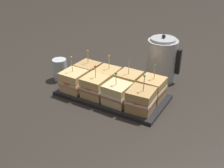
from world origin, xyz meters
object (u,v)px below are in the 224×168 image
object	(u,v)px
sandwich_front_far_right	(141,100)
drinking_glass	(60,69)
sandwich_front_far_left	(74,81)
sandwich_back_center_left	(108,77)
serving_platter	(112,95)
sandwich_front_center_right	(117,94)
kettle_steel	(162,60)
sandwich_back_far_left	(88,72)
sandwich_back_center_right	(129,82)
sandwich_front_center_left	(95,87)
sandwich_back_far_right	(152,88)

from	to	relation	value
sandwich_front_far_right	drinking_glass	xyz separation A→B (m)	(-0.53, 0.08, -0.01)
sandwich_front_far_left	sandwich_back_center_left	size ratio (longest dim) A/B	1.06
serving_platter	sandwich_front_center_right	world-z (taller)	sandwich_front_center_right
serving_platter	sandwich_back_center_left	bearing A→B (deg)	135.94
sandwich_back_center_left	drinking_glass	xyz separation A→B (m)	(-0.28, -0.04, -0.01)
kettle_steel	sandwich_back_far_left	bearing A→B (deg)	-142.80
sandwich_back_center_left	sandwich_back_center_right	bearing A→B (deg)	1.59
sandwich_front_center_left	sandwich_back_center_right	world-z (taller)	sandwich_back_center_right
serving_platter	sandwich_back_center_right	xyz separation A→B (m)	(0.06, 0.06, 0.06)
sandwich_front_center_right	kettle_steel	size ratio (longest dim) A/B	0.61
sandwich_back_far_right	sandwich_back_far_left	bearing A→B (deg)	-179.80
sandwich_front_center_left	sandwich_back_center_right	bearing A→B (deg)	45.25
sandwich_front_far_left	sandwich_front_center_right	world-z (taller)	sandwich_front_far_left
sandwich_back_far_left	sandwich_back_center_left	world-z (taller)	sandwich_back_center_left
sandwich_back_far_right	drinking_glass	xyz separation A→B (m)	(-0.53, -0.04, -0.01)
sandwich_back_center_right	kettle_steel	bearing A→B (deg)	72.78
sandwich_back_center_left	sandwich_back_center_right	world-z (taller)	sandwich_back_center_right
sandwich_back_center_left	kettle_steel	world-z (taller)	kettle_steel
sandwich_front_far_left	sandwich_back_far_right	distance (m)	0.39
sandwich_front_far_left	sandwich_back_center_left	distance (m)	0.17
sandwich_front_far_right	sandwich_back_center_left	bearing A→B (deg)	153.93
sandwich_front_center_right	sandwich_back_far_left	bearing A→B (deg)	153.62
sandwich_front_far_right	sandwich_back_far_right	world-z (taller)	sandwich_front_far_right
serving_platter	kettle_steel	distance (m)	0.35
sandwich_front_far_left	drinking_glass	distance (m)	0.18
sandwich_back_far_right	drinking_glass	world-z (taller)	sandwich_back_far_right
sandwich_front_center_right	sandwich_back_far_left	distance (m)	0.27
sandwich_front_far_left	sandwich_back_far_right	size ratio (longest dim) A/B	1.06
sandwich_front_far_left	sandwich_front_center_left	distance (m)	0.12
kettle_steel	drinking_glass	size ratio (longest dim) A/B	2.19
sandwich_front_far_left	sandwich_front_center_right	size ratio (longest dim) A/B	1.15
sandwich_front_far_left	sandwich_back_far_left	world-z (taller)	sandwich_front_far_left
serving_platter	sandwich_front_far_right	bearing A→B (deg)	-18.31
sandwich_front_center_right	sandwich_front_center_left	bearing A→B (deg)	179.14
sandwich_back_center_right	drinking_glass	xyz separation A→B (m)	(-0.41, -0.04, -0.01)
sandwich_front_center_right	kettle_steel	bearing A→B (deg)	78.64
sandwich_front_far_right	sandwich_back_far_left	bearing A→B (deg)	161.66
serving_platter	sandwich_front_center_left	bearing A→B (deg)	-134.91
sandwich_front_far_right	sandwich_back_center_left	size ratio (longest dim) A/B	1.04
sandwich_front_center_left	kettle_steel	size ratio (longest dim) A/B	0.63
sandwich_back_far_right	sandwich_front_far_left	bearing A→B (deg)	-161.15
sandwich_front_center_left	sandwich_back_center_right	size ratio (longest dim) A/B	0.93
sandwich_front_center_left	sandwich_front_center_right	distance (m)	0.12
sandwich_front_far_right	sandwich_back_center_right	size ratio (longest dim) A/B	1.02
sandwich_front_center_right	sandwich_back_center_left	world-z (taller)	sandwich_back_center_left
kettle_steel	drinking_glass	bearing A→B (deg)	-149.81
sandwich_back_far_right	kettle_steel	bearing A→B (deg)	101.16
sandwich_back_center_right	sandwich_back_far_right	distance (m)	0.12
sandwich_front_center_left	sandwich_front_far_right	bearing A→B (deg)	-0.32
sandwich_front_center_right	sandwich_front_far_right	world-z (taller)	sandwich_front_far_right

